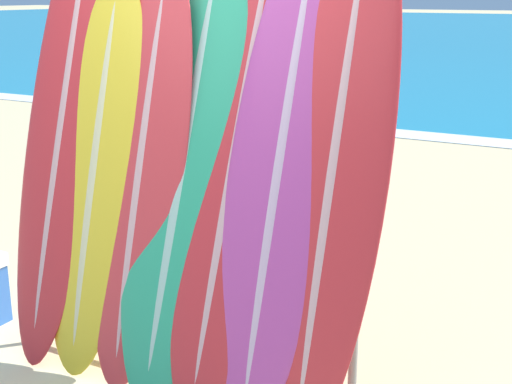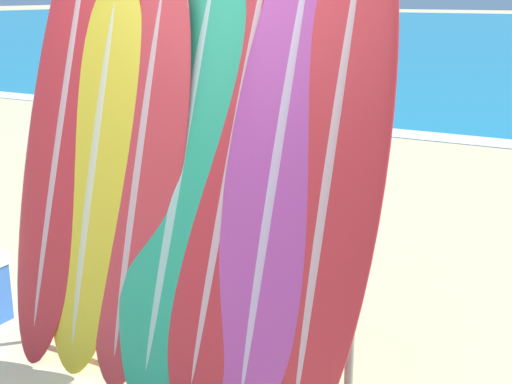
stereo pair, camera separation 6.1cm
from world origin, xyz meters
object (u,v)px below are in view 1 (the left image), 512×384
object	(u,v)px
person_near_water	(296,89)
surfboard_slot_6	(334,177)
surfboard_slot_2	(142,175)
surfboard_slot_5	(282,169)
person_mid_beach	(235,111)
surfboard_rack	(180,303)
surfboard_slot_3	(184,172)
surfboard_slot_4	(236,161)
surfboard_slot_1	(96,175)
surfboard_slot_0	(66,118)

from	to	relation	value
person_near_water	surfboard_slot_6	bearing A→B (deg)	5.53
surfboard_slot_2	surfboard_slot_5	size ratio (longest dim) A/B	0.90
surfboard_slot_2	person_mid_beach	world-z (taller)	surfboard_slot_2
surfboard_rack	surfboard_slot_5	world-z (taller)	surfboard_slot_5
surfboard_rack	surfboard_slot_3	size ratio (longest dim) A/B	0.87
surfboard_slot_3	person_near_water	distance (m)	4.21
surfboard_rack	person_near_water	world-z (taller)	person_near_water
surfboard_slot_4	surfboard_slot_6	size ratio (longest dim) A/B	1.00
surfboard_slot_6	person_near_water	bearing A→B (deg)	117.47
surfboard_rack	person_near_water	bearing A→B (deg)	107.77
person_near_water	surfboard_slot_1	bearing A→B (deg)	-10.96
surfboard_slot_0	person_mid_beach	bearing A→B (deg)	96.48
surfboard_slot_6	surfboard_slot_3	bearing A→B (deg)	179.92
surfboard_slot_3	surfboard_slot_6	size ratio (longest dim) A/B	0.94
surfboard_slot_0	surfboard_slot_6	xyz separation A→B (m)	(1.55, -0.03, -0.12)
person_mid_beach	surfboard_slot_1	bearing A→B (deg)	-176.77
surfboard_slot_3	surfboard_slot_4	bearing A→B (deg)	7.24
surfboard_slot_1	surfboard_slot_3	distance (m)	0.52
surfboard_slot_0	surfboard_slot_4	bearing A→B (deg)	0.17
surfboard_slot_1	person_near_water	xyz separation A→B (m)	(-0.79, 4.05, -0.07)
surfboard_slot_2	person_near_water	distance (m)	4.18
surfboard_slot_3	surfboard_slot_5	bearing A→B (deg)	0.22
person_near_water	surfboard_slot_5	bearing A→B (deg)	2.63
surfboard_slot_2	surfboard_slot_3	bearing A→B (deg)	8.74
surfboard_slot_1	person_near_water	bearing A→B (deg)	100.99
surfboard_rack	person_near_water	xyz separation A→B (m)	(-1.31, 4.09, 0.52)
surfboard_slot_3	surfboard_slot_6	xyz separation A→B (m)	(0.79, -0.00, 0.07)
surfboard_rack	surfboard_slot_5	bearing A→B (deg)	9.62
surfboard_slot_1	surfboard_slot_4	distance (m)	0.80
surfboard_slot_2	surfboard_slot_3	size ratio (longest dim) A/B	0.97
surfboard_slot_4	person_mid_beach	world-z (taller)	surfboard_slot_4
surfboard_slot_0	surfboard_slot_5	distance (m)	1.30
surfboard_slot_5	person_mid_beach	world-z (taller)	surfboard_slot_5
surfboard_slot_3	surfboard_slot_4	world-z (taller)	surfboard_slot_4
surfboard_rack	surfboard_slot_5	size ratio (longest dim) A/B	0.81
surfboard_slot_0	surfboard_slot_1	xyz separation A→B (m)	(0.26, -0.08, -0.26)
surfboard_slot_0	surfboard_slot_1	size ratio (longest dim) A/B	1.26
person_mid_beach	surfboard_rack	bearing A→B (deg)	-165.38
surfboard_slot_6	surfboard_slot_5	bearing A→B (deg)	179.29
surfboard_slot_2	person_near_water	bearing A→B (deg)	104.80
surfboard_slot_6	person_mid_beach	xyz separation A→B (m)	(-1.80, 2.25, -0.17)
surfboard_slot_4	surfboard_slot_5	bearing A→B (deg)	-7.21
surfboard_slot_1	surfboard_slot_0	bearing A→B (deg)	162.21
person_mid_beach	surfboard_slot_2	bearing A→B (deg)	-170.19
surfboard_slot_5	surfboard_slot_3	bearing A→B (deg)	-179.78
surfboard_slot_0	person_mid_beach	size ratio (longest dim) A/B	1.42
surfboard_rack	surfboard_slot_4	xyz separation A→B (m)	(0.26, 0.12, 0.73)
surfboard_slot_2	surfboard_slot_3	world-z (taller)	surfboard_slot_3
surfboard_slot_0	surfboard_slot_4	xyz separation A→B (m)	(1.04, 0.00, -0.12)
surfboard_rack	surfboard_slot_6	size ratio (longest dim) A/B	0.81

